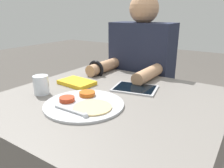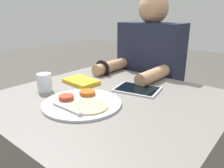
# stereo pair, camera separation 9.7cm
# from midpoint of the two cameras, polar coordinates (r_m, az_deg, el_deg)

# --- Properties ---
(dining_table) EXTENTS (0.95, 0.90, 0.75)m
(dining_table) POSITION_cam_midpoint_polar(r_m,az_deg,el_deg) (1.17, 1.72, -20.91)
(dining_table) COLOR slate
(dining_table) RESTS_ON ground_plane
(thali_tray) EXTENTS (0.33, 0.33, 0.03)m
(thali_tray) POSITION_cam_midpoint_polar(r_m,az_deg,el_deg) (0.91, -4.81, -4.91)
(thali_tray) COLOR #B7BABF
(thali_tray) RESTS_ON dining_table
(red_notebook) EXTENTS (0.19, 0.13, 0.02)m
(red_notebook) POSITION_cam_midpoint_polar(r_m,az_deg,el_deg) (1.17, -5.79, 0.56)
(red_notebook) COLOR silver
(red_notebook) RESTS_ON dining_table
(tablet_device) EXTENTS (0.24, 0.20, 0.01)m
(tablet_device) POSITION_cam_midpoint_polar(r_m,az_deg,el_deg) (1.08, 9.19, -1.38)
(tablet_device) COLOR #B7B7BC
(tablet_device) RESTS_ON dining_table
(person_diner) EXTENTS (0.41, 0.48, 1.22)m
(person_diner) POSITION_cam_midpoint_polar(r_m,az_deg,el_deg) (1.55, 11.19, -2.34)
(person_diner) COLOR black
(person_diner) RESTS_ON ground_plane
(drinking_glass) EXTENTS (0.07, 0.07, 0.09)m
(drinking_glass) POSITION_cam_midpoint_polar(r_m,az_deg,el_deg) (1.07, -14.79, 0.32)
(drinking_glass) COLOR silver
(drinking_glass) RESTS_ON dining_table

